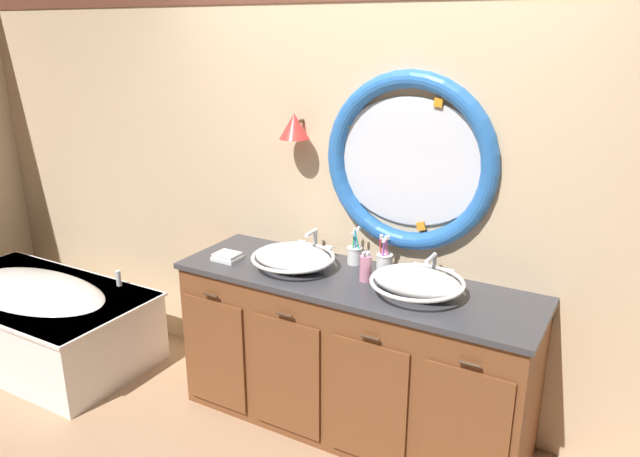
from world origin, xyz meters
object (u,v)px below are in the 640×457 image
(bathtub, at_px, (38,316))
(sink_basin_right, at_px, (417,282))
(sink_basin_left, at_px, (293,257))
(toothbrush_holder_left, at_px, (355,254))
(toothbrush_holder_right, at_px, (384,261))
(folded_hand_towel, at_px, (227,257))
(soap_dispenser, at_px, (366,267))

(bathtub, height_order, sink_basin_right, sink_basin_right)
(bathtub, xyz_separation_m, sink_basin_left, (1.84, 0.35, 0.66))
(bathtub, relative_size, toothbrush_holder_left, 7.12)
(bathtub, bearing_deg, toothbrush_holder_right, 13.66)
(sink_basin_right, height_order, toothbrush_holder_right, toothbrush_holder_right)
(bathtub, bearing_deg, toothbrush_holder_left, 15.25)
(folded_hand_towel, bearing_deg, sink_basin_right, 4.16)
(toothbrush_holder_left, xyz_separation_m, folded_hand_towel, (-0.65, -0.31, -0.04))
(sink_basin_left, relative_size, soap_dispenser, 2.75)
(sink_basin_left, relative_size, sink_basin_right, 0.99)
(bathtub, xyz_separation_m, folded_hand_towel, (1.45, 0.26, 0.62))
(bathtub, height_order, toothbrush_holder_right, toothbrush_holder_right)
(folded_hand_towel, bearing_deg, sink_basin_left, 11.65)
(sink_basin_left, relative_size, folded_hand_towel, 3.11)
(folded_hand_towel, bearing_deg, soap_dispenser, 8.41)
(toothbrush_holder_right, height_order, folded_hand_towel, toothbrush_holder_right)
(toothbrush_holder_right, bearing_deg, soap_dispenser, -100.04)
(sink_basin_left, xyz_separation_m, toothbrush_holder_left, (0.26, 0.23, -0.01))
(sink_basin_left, xyz_separation_m, sink_basin_right, (0.72, 0.00, 0.01))
(sink_basin_left, height_order, folded_hand_towel, sink_basin_left)
(sink_basin_right, bearing_deg, sink_basin_left, 180.00)
(bathtub, bearing_deg, folded_hand_towel, 10.38)
(sink_basin_right, relative_size, folded_hand_towel, 3.16)
(bathtub, relative_size, soap_dispenser, 9.49)
(sink_basin_left, xyz_separation_m, toothbrush_holder_right, (0.45, 0.21, -0.01))
(sink_basin_right, xyz_separation_m, soap_dispenser, (-0.30, 0.04, 0.00))
(sink_basin_right, height_order, soap_dispenser, soap_dispenser)
(sink_basin_right, bearing_deg, folded_hand_towel, -175.84)
(sink_basin_left, bearing_deg, bathtub, -169.35)
(toothbrush_holder_left, height_order, soap_dispenser, toothbrush_holder_left)
(bathtub, xyz_separation_m, toothbrush_holder_left, (2.10, 0.57, 0.65))
(sink_basin_right, bearing_deg, toothbrush_holder_left, 153.56)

